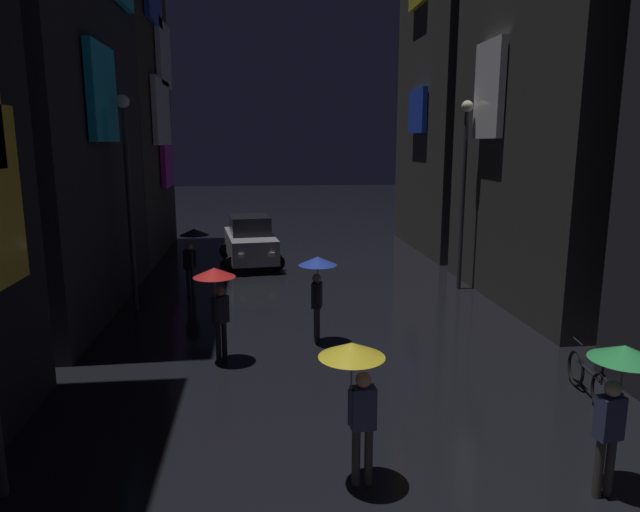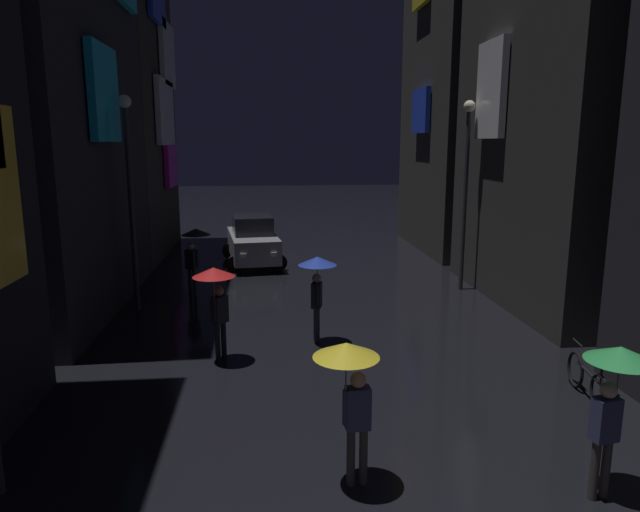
{
  "view_description": "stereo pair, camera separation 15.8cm",
  "coord_description": "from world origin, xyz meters",
  "px_view_note": "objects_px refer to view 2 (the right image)",
  "views": [
    {
      "loc": [
        -1.46,
        -2.99,
        4.73
      ],
      "look_at": [
        0.0,
        10.44,
        2.01
      ],
      "focal_mm": 32.0,
      "sensor_mm": 36.0,
      "label": 1
    },
    {
      "loc": [
        -1.3,
        -3.01,
        4.73
      ],
      "look_at": [
        0.0,
        10.44,
        2.01
      ],
      "focal_mm": 32.0,
      "sensor_mm": 36.0,
      "label": 2
    }
  ],
  "objects_px": {
    "pedestrian_far_right_green": "(615,380)",
    "car_distant": "(253,241)",
    "bicycle_parked_at_storefront": "(587,380)",
    "pedestrian_midstreet_left_red": "(216,288)",
    "streetlamp_left_far": "(130,180)",
    "pedestrian_midstreet_centre_black": "(194,243)",
    "streetlamp_right_far": "(466,175)",
    "pedestrian_foreground_right_blue": "(317,275)",
    "pedestrian_foreground_left_yellow": "(350,374)"
  },
  "relations": [
    {
      "from": "pedestrian_foreground_right_blue",
      "to": "pedestrian_midstreet_centre_black",
      "type": "relative_size",
      "value": 1.0
    },
    {
      "from": "streetlamp_left_far",
      "to": "car_distant",
      "type": "bearing_deg",
      "value": 61.29
    },
    {
      "from": "pedestrian_midstreet_centre_black",
      "to": "bicycle_parked_at_storefront",
      "type": "relative_size",
      "value": 1.17
    },
    {
      "from": "streetlamp_left_far",
      "to": "pedestrian_far_right_green",
      "type": "bearing_deg",
      "value": -49.5
    },
    {
      "from": "pedestrian_far_right_green",
      "to": "pedestrian_midstreet_centre_black",
      "type": "distance_m",
      "value": 12.87
    },
    {
      "from": "pedestrian_foreground_right_blue",
      "to": "pedestrian_foreground_left_yellow",
      "type": "height_order",
      "value": "same"
    },
    {
      "from": "pedestrian_midstreet_centre_black",
      "to": "bicycle_parked_at_storefront",
      "type": "bearing_deg",
      "value": -45.29
    },
    {
      "from": "bicycle_parked_at_storefront",
      "to": "streetlamp_left_far",
      "type": "height_order",
      "value": "streetlamp_left_far"
    },
    {
      "from": "pedestrian_far_right_green",
      "to": "streetlamp_left_far",
      "type": "relative_size",
      "value": 0.36
    },
    {
      "from": "pedestrian_foreground_left_yellow",
      "to": "car_distant",
      "type": "bearing_deg",
      "value": 96.13
    },
    {
      "from": "car_distant",
      "to": "streetlamp_right_far",
      "type": "relative_size",
      "value": 0.72
    },
    {
      "from": "pedestrian_foreground_right_blue",
      "to": "car_distant",
      "type": "bearing_deg",
      "value": 100.52
    },
    {
      "from": "pedestrian_foreground_right_blue",
      "to": "pedestrian_foreground_left_yellow",
      "type": "bearing_deg",
      "value": -90.89
    },
    {
      "from": "streetlamp_left_far",
      "to": "pedestrian_midstreet_left_red",
      "type": "bearing_deg",
      "value": -58.33
    },
    {
      "from": "pedestrian_far_right_green",
      "to": "pedestrian_foreground_right_blue",
      "type": "xyz_separation_m",
      "value": [
        -3.34,
        6.34,
        0.0
      ]
    },
    {
      "from": "pedestrian_midstreet_left_red",
      "to": "streetlamp_right_far",
      "type": "xyz_separation_m",
      "value": [
        7.39,
        5.53,
        2.03
      ]
    },
    {
      "from": "car_distant",
      "to": "streetlamp_left_far",
      "type": "relative_size",
      "value": 0.72
    },
    {
      "from": "pedestrian_far_right_green",
      "to": "streetlamp_right_far",
      "type": "bearing_deg",
      "value": 80.73
    },
    {
      "from": "pedestrian_far_right_green",
      "to": "car_distant",
      "type": "xyz_separation_m",
      "value": [
        -5.03,
        15.45,
        -0.74
      ]
    },
    {
      "from": "pedestrian_midstreet_left_red",
      "to": "streetlamp_left_far",
      "type": "distance_m",
      "value": 5.37
    },
    {
      "from": "pedestrian_foreground_left_yellow",
      "to": "pedestrian_far_right_green",
      "type": "bearing_deg",
      "value": -8.84
    },
    {
      "from": "bicycle_parked_at_storefront",
      "to": "streetlamp_left_far",
      "type": "xyz_separation_m",
      "value": [
        -9.6,
        6.81,
        3.31
      ]
    },
    {
      "from": "pedestrian_far_right_green",
      "to": "bicycle_parked_at_storefront",
      "type": "distance_m",
      "value": 3.39
    },
    {
      "from": "car_distant",
      "to": "streetlamp_left_far",
      "type": "height_order",
      "value": "streetlamp_left_far"
    },
    {
      "from": "pedestrian_far_right_green",
      "to": "pedestrian_foreground_left_yellow",
      "type": "height_order",
      "value": "same"
    },
    {
      "from": "car_distant",
      "to": "pedestrian_foreground_left_yellow",
      "type": "bearing_deg",
      "value": -83.87
    },
    {
      "from": "streetlamp_left_far",
      "to": "streetlamp_right_far",
      "type": "height_order",
      "value": "streetlamp_right_far"
    },
    {
      "from": "pedestrian_midstreet_centre_black",
      "to": "bicycle_parked_at_storefront",
      "type": "height_order",
      "value": "pedestrian_midstreet_centre_black"
    },
    {
      "from": "pedestrian_foreground_right_blue",
      "to": "streetlamp_right_far",
      "type": "height_order",
      "value": "streetlamp_right_far"
    },
    {
      "from": "pedestrian_midstreet_left_red",
      "to": "pedestrian_far_right_green",
      "type": "bearing_deg",
      "value": -43.87
    },
    {
      "from": "pedestrian_far_right_green",
      "to": "pedestrian_foreground_right_blue",
      "type": "bearing_deg",
      "value": 117.75
    },
    {
      "from": "pedestrian_midstreet_left_red",
      "to": "pedestrian_foreground_right_blue",
      "type": "height_order",
      "value": "same"
    },
    {
      "from": "pedestrian_midstreet_centre_black",
      "to": "streetlamp_left_far",
      "type": "bearing_deg",
      "value": -137.94
    },
    {
      "from": "pedestrian_foreground_left_yellow",
      "to": "pedestrian_midstreet_centre_black",
      "type": "bearing_deg",
      "value": 107.44
    },
    {
      "from": "pedestrian_foreground_right_blue",
      "to": "streetlamp_right_far",
      "type": "bearing_deg",
      "value": 41.83
    },
    {
      "from": "bicycle_parked_at_storefront",
      "to": "car_distant",
      "type": "xyz_separation_m",
      "value": [
        -6.41,
        12.64,
        0.54
      ]
    },
    {
      "from": "car_distant",
      "to": "pedestrian_foreground_right_blue",
      "type": "bearing_deg",
      "value": -79.48
    },
    {
      "from": "pedestrian_midstreet_left_red",
      "to": "car_distant",
      "type": "xyz_separation_m",
      "value": [
        0.58,
        10.06,
        -0.74
      ]
    },
    {
      "from": "car_distant",
      "to": "streetlamp_right_far",
      "type": "bearing_deg",
      "value": -33.62
    },
    {
      "from": "pedestrian_midstreet_centre_black",
      "to": "car_distant",
      "type": "xyz_separation_m",
      "value": [
        1.68,
        4.46,
        -0.74
      ]
    },
    {
      "from": "bicycle_parked_at_storefront",
      "to": "pedestrian_foreground_right_blue",
      "type": "bearing_deg",
      "value": 143.2
    },
    {
      "from": "pedestrian_far_right_green",
      "to": "pedestrian_midstreet_centre_black",
      "type": "relative_size",
      "value": 1.0
    },
    {
      "from": "pedestrian_foreground_right_blue",
      "to": "bicycle_parked_at_storefront",
      "type": "bearing_deg",
      "value": -36.8
    },
    {
      "from": "pedestrian_midstreet_centre_black",
      "to": "streetlamp_left_far",
      "type": "xyz_separation_m",
      "value": [
        -1.51,
        -1.36,
        2.02
      ]
    },
    {
      "from": "pedestrian_midstreet_centre_black",
      "to": "streetlamp_right_far",
      "type": "distance_m",
      "value": 8.73
    },
    {
      "from": "pedestrian_foreground_left_yellow",
      "to": "pedestrian_foreground_right_blue",
      "type": "bearing_deg",
      "value": 89.11
    },
    {
      "from": "pedestrian_far_right_green",
      "to": "car_distant",
      "type": "bearing_deg",
      "value": 108.02
    },
    {
      "from": "pedestrian_midstreet_left_red",
      "to": "car_distant",
      "type": "bearing_deg",
      "value": 86.71
    },
    {
      "from": "pedestrian_foreground_right_blue",
      "to": "bicycle_parked_at_storefront",
      "type": "relative_size",
      "value": 1.17
    },
    {
      "from": "bicycle_parked_at_storefront",
      "to": "pedestrian_midstreet_left_red",
      "type": "bearing_deg",
      "value": 159.76
    }
  ]
}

